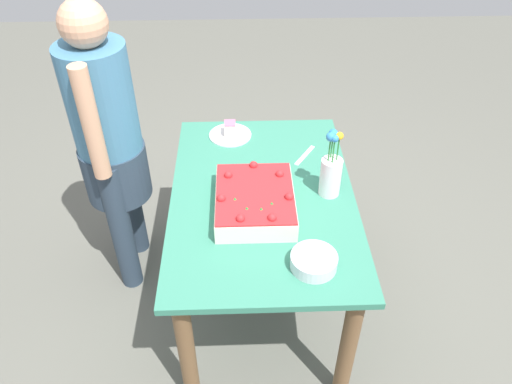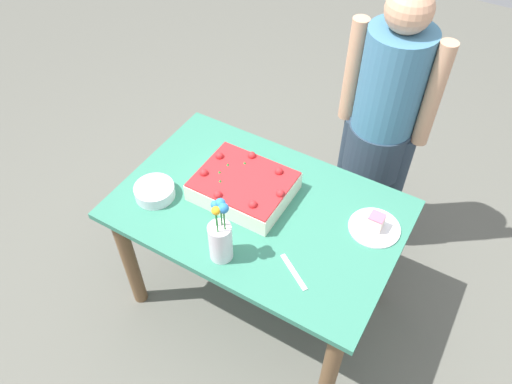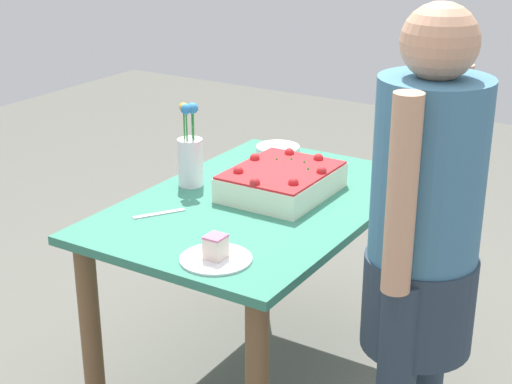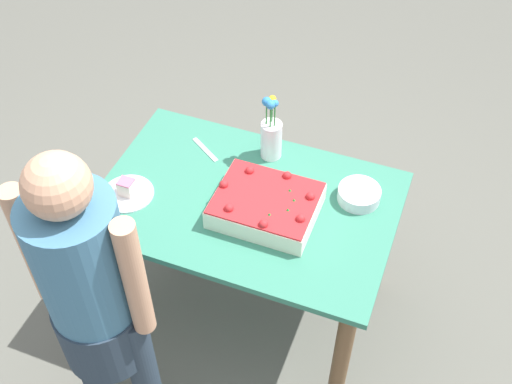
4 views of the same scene
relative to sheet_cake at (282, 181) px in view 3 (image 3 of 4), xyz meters
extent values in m
plane|color=#5D5D54|center=(0.10, -0.04, -0.77)|extent=(8.00, 8.00, 0.00)
cube|color=#357D63|center=(0.10, -0.04, -0.06)|extent=(1.22, 0.81, 0.03)
cylinder|color=brown|center=(-0.44, -0.36, -0.43)|extent=(0.07, 0.07, 0.69)
cylinder|color=brown|center=(0.63, -0.36, -0.43)|extent=(0.07, 0.07, 0.69)
cylinder|color=brown|center=(-0.44, 0.29, -0.43)|extent=(0.07, 0.07, 0.69)
cube|color=white|center=(0.00, 0.00, -0.01)|extent=(0.40, 0.33, 0.09)
cube|color=red|center=(0.00, 0.00, 0.04)|extent=(0.40, 0.32, 0.01)
sphere|color=red|center=(0.18, 0.00, 0.05)|extent=(0.04, 0.04, 0.04)
sphere|color=red|center=(0.11, 0.11, 0.05)|extent=(0.04, 0.04, 0.04)
sphere|color=red|center=(-0.04, 0.14, 0.05)|extent=(0.04, 0.04, 0.04)
sphere|color=red|center=(-0.16, 0.06, 0.05)|extent=(0.04, 0.04, 0.04)
sphere|color=red|center=(-0.16, -0.06, 0.05)|extent=(0.04, 0.04, 0.04)
sphere|color=red|center=(-0.04, -0.14, 0.05)|extent=(0.04, 0.04, 0.04)
sphere|color=red|center=(0.11, -0.11, 0.05)|extent=(0.04, 0.04, 0.04)
cone|color=#2D8438|center=(-0.10, 0.04, 0.05)|extent=(0.02, 0.02, 0.02)
cone|color=#2D8438|center=(-0.04, 0.08, 0.05)|extent=(0.02, 0.02, 0.02)
cone|color=#2D8438|center=(-0.08, -0.07, 0.05)|extent=(0.02, 0.02, 0.02)
cone|color=#2D8438|center=(-0.11, -0.02, 0.05)|extent=(0.02, 0.02, 0.02)
cylinder|color=white|center=(0.57, 0.11, -0.04)|extent=(0.22, 0.22, 0.01)
cube|color=#FCDFCF|center=(0.57, 0.11, -0.01)|extent=(0.06, 0.06, 0.07)
cube|color=#D6668C|center=(0.57, 0.11, 0.03)|extent=(0.06, 0.06, 0.01)
cube|color=silver|center=(0.38, -0.25, -0.05)|extent=(0.16, 0.12, 0.00)
cylinder|color=white|center=(0.10, -0.33, 0.04)|extent=(0.09, 0.09, 0.18)
cylinder|color=#2D8438|center=(0.12, -0.32, 0.19)|extent=(0.01, 0.01, 0.12)
sphere|color=#2C79C1|center=(0.12, -0.32, 0.25)|extent=(0.04, 0.04, 0.04)
cylinder|color=#2D8438|center=(0.10, -0.31, 0.19)|extent=(0.01, 0.01, 0.12)
sphere|color=#2F7FBF|center=(0.10, -0.31, 0.25)|extent=(0.04, 0.04, 0.04)
cylinder|color=#2D8438|center=(0.08, -0.33, 0.19)|extent=(0.01, 0.01, 0.12)
sphere|color=#2F7FC3|center=(0.08, -0.33, 0.25)|extent=(0.03, 0.03, 0.03)
cylinder|color=#2D8438|center=(0.10, -0.35, 0.19)|extent=(0.01, 0.01, 0.12)
sphere|color=#F8AD1F|center=(0.10, -0.35, 0.25)|extent=(0.03, 0.03, 0.03)
cylinder|color=silver|center=(-0.33, -0.21, -0.02)|extent=(0.18, 0.18, 0.06)
cylinder|color=#2A3949|center=(0.25, 0.67, -0.38)|extent=(0.11, 0.11, 0.78)
cylinder|color=#2A3949|center=(0.38, 0.67, -0.11)|extent=(0.31, 0.31, 0.28)
cylinder|color=teal|center=(0.38, 0.67, 0.27)|extent=(0.30, 0.30, 0.52)
sphere|color=tan|center=(0.38, 0.67, 0.62)|extent=(0.20, 0.20, 0.20)
cylinder|color=tan|center=(0.19, 0.67, 0.27)|extent=(0.08, 0.08, 0.52)
cylinder|color=tan|center=(0.57, 0.67, 0.27)|extent=(0.08, 0.08, 0.52)
camera|label=1|loc=(-1.58, 0.05, 1.36)|focal=35.00mm
camera|label=2|loc=(0.80, -1.26, 1.58)|focal=35.00mm
camera|label=3|loc=(2.27, 1.31, 0.97)|focal=55.00mm
camera|label=4|loc=(-0.57, 1.61, 1.89)|focal=45.00mm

